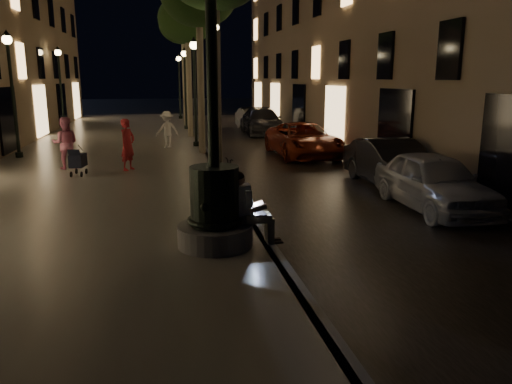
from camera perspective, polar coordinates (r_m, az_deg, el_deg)
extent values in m
plane|color=black|center=(22.19, -5.84, 4.41)|extent=(120.00, 120.00, 0.00)
cube|color=black|center=(22.65, 1.76, 4.67)|extent=(6.00, 45.00, 0.02)
cube|color=#69645C|center=(22.18, -16.22, 4.23)|extent=(8.00, 45.00, 0.20)
cube|color=#59595B|center=(22.17, -5.85, 4.67)|extent=(0.25, 45.00, 0.20)
cylinder|color=#59595B|center=(9.36, -4.67, -4.93)|extent=(1.40, 1.40, 0.40)
cylinder|color=black|center=(9.16, -4.76, -0.46)|extent=(0.90, 0.90, 1.10)
torus|color=black|center=(9.27, -4.71, -3.16)|extent=(1.04, 1.04, 0.10)
torus|color=black|center=(9.07, -4.81, 2.00)|extent=(0.89, 0.89, 0.09)
cylinder|color=black|center=(8.91, -5.02, 13.12)|extent=(0.20, 0.20, 3.20)
cube|color=tan|center=(9.34, -1.35, -3.03)|extent=(0.38, 0.25, 0.19)
cube|color=white|center=(9.24, -1.75, -0.92)|extent=(0.47, 0.27, 0.60)
sphere|color=tan|center=(9.15, -1.96, 1.44)|extent=(0.22, 0.22, 0.22)
sphere|color=black|center=(9.14, -2.03, 1.70)|extent=(0.22, 0.22, 0.22)
cube|color=tan|center=(9.30, 0.28, -3.10)|extent=(0.48, 0.14, 0.15)
cube|color=tan|center=(9.48, 0.06, -2.79)|extent=(0.48, 0.14, 0.15)
cube|color=tan|center=(9.42, 1.67, -4.48)|extent=(0.14, 0.13, 0.49)
cube|color=tan|center=(9.59, 1.42, -4.14)|extent=(0.14, 0.13, 0.49)
cube|color=black|center=(9.51, 2.28, -5.77)|extent=(0.27, 0.11, 0.03)
cube|color=black|center=(9.68, 2.02, -5.42)|extent=(0.27, 0.11, 0.03)
cube|color=black|center=(9.37, 0.30, -2.45)|extent=(0.25, 0.35, 0.02)
cube|color=black|center=(9.31, -0.72, -1.81)|extent=(0.09, 0.35, 0.23)
cube|color=#AFC2FA|center=(9.31, -0.62, -1.81)|extent=(0.07, 0.32, 0.19)
cylinder|color=#6B604C|center=(14.97, -4.54, 10.74)|extent=(0.28, 0.28, 5.00)
cylinder|color=#6B604C|center=(20.94, -6.32, 11.46)|extent=(0.28, 0.28, 5.10)
cylinder|color=#6B604C|center=(26.92, -7.62, 11.52)|extent=(0.28, 0.28, 4.90)
ellipsoid|color=black|center=(27.07, -7.86, 19.05)|extent=(3.00, 3.00, 2.40)
cylinder|color=#6B604C|center=(32.91, -8.14, 12.01)|extent=(0.28, 0.28, 5.20)
ellipsoid|color=black|center=(33.06, -8.36, 18.43)|extent=(3.00, 3.00, 2.40)
cylinder|color=black|center=(15.24, -4.57, 1.68)|extent=(0.28, 0.28, 0.20)
cylinder|color=black|center=(14.97, -4.72, 9.59)|extent=(0.12, 0.12, 4.40)
sphere|color=#FFD88C|center=(15.01, -4.88, 18.19)|extent=(0.36, 0.36, 0.36)
cone|color=black|center=(15.04, -4.90, 19.14)|extent=(0.30, 0.30, 0.22)
cylinder|color=black|center=(23.11, -6.83, 5.48)|extent=(0.28, 0.28, 0.20)
cylinder|color=black|center=(22.93, -6.97, 10.69)|extent=(0.12, 0.12, 4.40)
sphere|color=#FFD88C|center=(22.96, -7.13, 16.31)|extent=(0.36, 0.36, 0.36)
cone|color=black|center=(22.98, -7.15, 16.93)|extent=(0.30, 0.30, 0.22)
cylinder|color=black|center=(31.04, -7.95, 7.34)|extent=(0.28, 0.28, 0.20)
cylinder|color=black|center=(30.91, -8.07, 11.22)|extent=(0.12, 0.12, 4.40)
sphere|color=#FFD88C|center=(30.93, -8.21, 15.38)|extent=(0.36, 0.36, 0.36)
cone|color=black|center=(30.95, -8.22, 15.85)|extent=(0.30, 0.30, 0.22)
cylinder|color=black|center=(39.01, -8.61, 8.44)|extent=(0.28, 0.28, 0.20)
cylinder|color=black|center=(38.90, -8.72, 11.52)|extent=(0.12, 0.12, 4.40)
sphere|color=#FFD88C|center=(38.92, -8.84, 14.84)|extent=(0.36, 0.36, 0.36)
cone|color=black|center=(38.93, -8.85, 15.20)|extent=(0.30, 0.30, 0.22)
cylinder|color=black|center=(21.76, -25.43, 3.86)|extent=(0.28, 0.28, 0.20)
cylinder|color=black|center=(21.58, -25.98, 9.36)|extent=(0.12, 0.12, 4.40)
sphere|color=#FFD88C|center=(21.61, -26.58, 15.31)|extent=(0.36, 0.36, 0.36)
cone|color=black|center=(21.62, -26.65, 15.97)|extent=(0.30, 0.30, 0.22)
cylinder|color=black|center=(31.48, -21.05, 6.68)|extent=(0.28, 0.28, 0.20)
cylinder|color=black|center=(31.35, -21.36, 10.49)|extent=(0.12, 0.12, 4.40)
sphere|color=#FFD88C|center=(31.37, -21.71, 14.59)|extent=(0.36, 0.36, 0.36)
cone|color=black|center=(31.38, -21.75, 15.05)|extent=(0.30, 0.30, 0.22)
cube|color=black|center=(16.89, -19.69, 3.42)|extent=(0.50, 0.72, 0.40)
cube|color=black|center=(16.56, -20.07, 4.16)|extent=(0.38, 0.21, 0.26)
cylinder|color=black|center=(16.76, -20.37, 1.90)|extent=(0.06, 0.18, 0.18)
cylinder|color=black|center=(16.66, -19.32, 1.92)|extent=(0.06, 0.18, 0.18)
cylinder|color=black|center=(17.26, -19.84, 2.24)|extent=(0.06, 0.18, 0.18)
cylinder|color=black|center=(17.17, -18.81, 2.26)|extent=(0.06, 0.18, 0.18)
cylinder|color=black|center=(17.18, -19.43, 4.80)|extent=(0.09, 0.40, 0.25)
imported|color=#AEB0B6|center=(13.28, 19.66, 1.14)|extent=(1.80, 4.27, 1.44)
imported|color=black|center=(15.69, 15.29, 3.15)|extent=(1.56, 4.39, 1.44)
imported|color=maroon|center=(21.22, 5.41, 5.96)|extent=(2.42, 5.12, 1.42)
imported|color=#2A2A2F|center=(29.56, 0.68, 8.07)|extent=(2.22, 5.23, 1.50)
imported|color=#ABAAA5|center=(32.20, -0.30, 8.35)|extent=(1.82, 4.27, 1.37)
imported|color=#AA2227|center=(17.38, -14.46, 5.27)|extent=(0.70, 0.76, 1.73)
imported|color=#D47093|center=(18.25, -20.95, 5.23)|extent=(0.88, 0.70, 1.77)
imported|color=silver|center=(22.72, -10.12, 7.04)|extent=(1.18, 0.88, 1.62)
imported|color=black|center=(14.17, -4.63, 2.10)|extent=(1.65, 0.97, 0.82)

